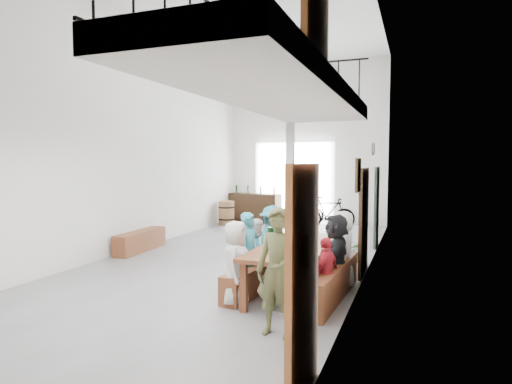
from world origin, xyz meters
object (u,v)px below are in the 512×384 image
at_px(host_standing, 278,272).
at_px(bicycle_near, 297,211).
at_px(serving_counter, 255,208).
at_px(oak_barrel, 226,213).
at_px(bench_inner, 257,278).
at_px(side_bench, 140,241).
at_px(tasting_table, 296,250).

distance_m(host_standing, bicycle_near, 9.27).
height_order(serving_counter, bicycle_near, serving_counter).
bearing_deg(host_standing, oak_barrel, 123.77).
distance_m(oak_barrel, bicycle_near, 2.39).
bearing_deg(oak_barrel, bench_inner, -61.65).
bearing_deg(side_bench, serving_counter, 82.51).
height_order(side_bench, bicycle_near, bicycle_near).
relative_size(serving_counter, bicycle_near, 1.08).
height_order(side_bench, oak_barrel, oak_barrel).
xyz_separation_m(tasting_table, bench_inner, (-0.64, -0.07, -0.49)).
bearing_deg(tasting_table, side_bench, 157.75).
xyz_separation_m(tasting_table, oak_barrel, (-4.18, 6.50, -0.30)).
bearing_deg(serving_counter, host_standing, -58.80).
relative_size(tasting_table, side_bench, 1.50).
bearing_deg(bicycle_near, oak_barrel, 93.90).
relative_size(side_bench, oak_barrel, 2.11).
xyz_separation_m(oak_barrel, host_standing, (4.42, -8.17, 0.38)).
xyz_separation_m(side_bench, bicycle_near, (2.39, 5.42, 0.22)).
bearing_deg(oak_barrel, serving_counter, 61.89).
relative_size(side_bench, host_standing, 1.08).
xyz_separation_m(tasting_table, bicycle_near, (-1.94, 7.33, -0.25)).
relative_size(tasting_table, host_standing, 1.62).
bearing_deg(host_standing, bench_inner, 123.96).
distance_m(bench_inner, side_bench, 4.20).
relative_size(host_standing, bicycle_near, 0.90).
xyz_separation_m(bench_inner, side_bench, (-3.70, 1.98, 0.02)).
xyz_separation_m(oak_barrel, bicycle_near, (2.24, 0.83, 0.06)).
xyz_separation_m(side_bench, oak_barrel, (0.15, 4.59, 0.16)).
distance_m(tasting_table, host_standing, 1.69).
bearing_deg(serving_counter, bench_inner, -60.17).
height_order(bench_inner, side_bench, side_bench).
bearing_deg(host_standing, serving_counter, 117.74).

